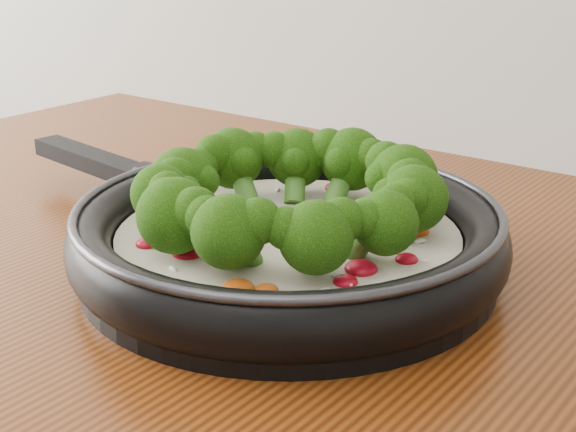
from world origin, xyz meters
The scene contains 1 object.
skillet centered at (-0.14, 1.08, 0.94)m, with size 0.57×0.40×0.10m.
Camera 1 is at (0.24, 0.59, 1.18)m, focal length 51.29 mm.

